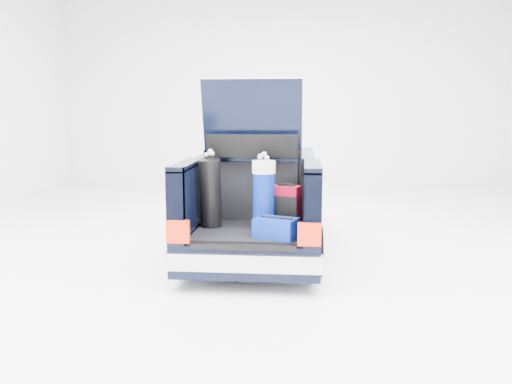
# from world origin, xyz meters

# --- Properties ---
(ground) EXTENTS (14.00, 14.00, 0.00)m
(ground) POSITION_xyz_m (0.00, 0.00, 0.00)
(ground) COLOR white
(ground) RESTS_ON ground
(car) EXTENTS (1.87, 4.65, 2.47)m
(car) POSITION_xyz_m (-0.00, 0.11, 0.67)
(car) COLOR black
(car) RESTS_ON ground
(red_suitcase) EXTENTS (0.39, 0.32, 0.57)m
(red_suitcase) POSITION_xyz_m (0.45, -1.32, 0.87)
(red_suitcase) COLOR maroon
(red_suitcase) RESTS_ON car
(black_golf_bag) EXTENTS (0.29, 0.40, 0.99)m
(black_golf_bag) POSITION_xyz_m (-0.50, -1.37, 1.04)
(black_golf_bag) COLOR black
(black_golf_bag) RESTS_ON car
(blue_golf_bag) EXTENTS (0.37, 0.37, 0.97)m
(blue_golf_bag) POSITION_xyz_m (0.18, -1.40, 1.04)
(blue_golf_bag) COLOR black
(blue_golf_bag) RESTS_ON car
(blue_duffel) EXTENTS (0.56, 0.46, 0.25)m
(blue_duffel) POSITION_xyz_m (0.35, -1.84, 0.72)
(blue_duffel) COLOR navy
(blue_duffel) RESTS_ON car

